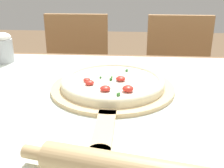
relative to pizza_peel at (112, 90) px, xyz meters
The scene contains 7 objects.
dining_table 0.14m from the pizza_peel, 51.21° to the right, with size 1.29×1.02×0.76m.
towel_cloth 0.09m from the pizza_peel, 51.21° to the right, with size 1.21×0.94×0.00m.
pizza_peel is the anchor object (origin of this frame).
pizza 0.03m from the pizza_peel, 90.06° to the left, with size 0.32×0.32×0.04m.
chair_left 0.89m from the pizza_peel, 109.71° to the left, with size 0.41×0.41×0.88m.
chair_right 0.90m from the pizza_peel, 67.36° to the left, with size 0.40×0.40×0.88m.
flour_cup 0.55m from the pizza_peel, 149.17° to the left, with size 0.08×0.08×0.12m.
Camera 1 is at (0.01, -0.73, 1.10)m, focal length 45.00 mm.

